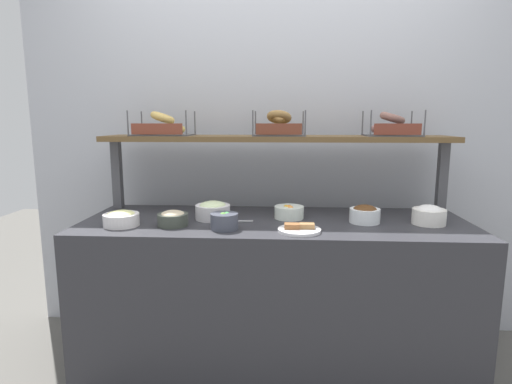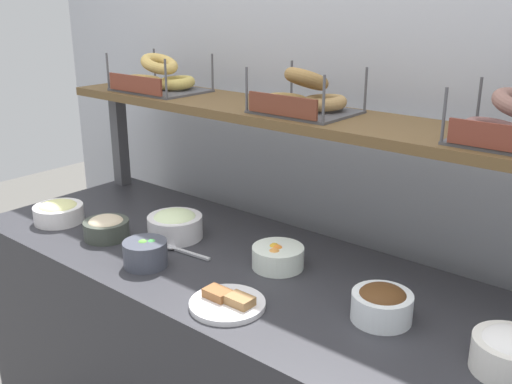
{
  "view_description": "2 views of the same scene",
  "coord_description": "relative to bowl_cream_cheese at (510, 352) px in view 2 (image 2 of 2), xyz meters",
  "views": [
    {
      "loc": [
        0.03,
        -2.1,
        1.36
      ],
      "look_at": [
        -0.1,
        0.03,
        0.99
      ],
      "focal_mm": 29.0,
      "sensor_mm": 36.0,
      "label": 1
    },
    {
      "loc": [
        1.05,
        -1.22,
        1.63
      ],
      "look_at": [
        -0.04,
        0.09,
        1.05
      ],
      "focal_mm": 41.24,
      "sensor_mm": 36.0,
      "label": 2
    }
  ],
  "objects": [
    {
      "name": "upper_shelf",
      "position": [
        -0.78,
        0.3,
        0.37
      ],
      "size": [
        1.96,
        0.32,
        0.03
      ],
      "primitive_type": "cube",
      "color": "brown",
      "rests_on": "shelf_riser_left"
    },
    {
      "name": "bowl_fruit_salad",
      "position": [
        -0.7,
        0.08,
        -0.01
      ],
      "size": [
        0.16,
        0.16,
        0.07
      ],
      "color": "white",
      "rests_on": "deli_counter"
    },
    {
      "name": "bowl_scallion_spread",
      "position": [
        -1.1,
        0.04,
        -0.0
      ],
      "size": [
        0.18,
        0.18,
        0.1
      ],
      "color": "white",
      "rests_on": "deli_counter"
    },
    {
      "name": "bagel_basket_everything",
      "position": [
        -0.76,
        0.29,
        0.43
      ],
      "size": [
        0.29,
        0.25,
        0.15
      ],
      "color": "#4C4C51",
      "rests_on": "upper_shelf"
    },
    {
      "name": "bowl_chocolate_spread",
      "position": [
        -0.32,
        0.01,
        -0.0
      ],
      "size": [
        0.15,
        0.15,
        0.09
      ],
      "color": "white",
      "rests_on": "deli_counter"
    },
    {
      "name": "back_wall",
      "position": [
        -0.78,
        0.58,
        0.3
      ],
      "size": [
        3.2,
        0.06,
        2.4
      ],
      "primitive_type": "cube",
      "color": "#ADB0BA",
      "rests_on": "ground_plane"
    },
    {
      "name": "bowl_cream_cheese",
      "position": [
        0.0,
        0.0,
        0.0
      ],
      "size": [
        0.16,
        0.16,
        0.1
      ],
      "color": "white",
      "rests_on": "deli_counter"
    },
    {
      "name": "serving_spoon_near_plate",
      "position": [
        -1.01,
        -0.03,
        -0.04
      ],
      "size": [
        0.18,
        0.04,
        0.01
      ],
      "color": "#B7B7BC",
      "rests_on": "deli_counter"
    },
    {
      "name": "deli_counter",
      "position": [
        -0.78,
        0.03,
        -0.47
      ],
      "size": [
        2.0,
        0.7,
        0.85
      ],
      "primitive_type": "cube",
      "color": "#2D2D33",
      "rests_on": "ground_plane"
    },
    {
      "name": "bowl_tuna_salad",
      "position": [
        -1.28,
        -0.11,
        -0.01
      ],
      "size": [
        0.15,
        0.15,
        0.08
      ],
      "color": "#40463C",
      "rests_on": "deli_counter"
    },
    {
      "name": "bagel_basket_sesame",
      "position": [
        -1.43,
        0.29,
        0.43
      ],
      "size": [
        0.33,
        0.26,
        0.14
      ],
      "color": "#4C4C51",
      "rests_on": "upper_shelf"
    },
    {
      "name": "shelf_riser_left",
      "position": [
        -1.72,
        0.3,
        0.15
      ],
      "size": [
        0.05,
        0.05,
        0.4
      ],
      "primitive_type": "cube",
      "color": "#4C4C51",
      "rests_on": "deli_counter"
    },
    {
      "name": "bowl_veggie_mix",
      "position": [
        -1.01,
        -0.16,
        -0.01
      ],
      "size": [
        0.13,
        0.13,
        0.08
      ],
      "color": "#454956",
      "rests_on": "deli_counter"
    },
    {
      "name": "bowl_egg_salad",
      "position": [
        -1.53,
        -0.13,
        -0.01
      ],
      "size": [
        0.17,
        0.17,
        0.08
      ],
      "color": "white",
      "rests_on": "deli_counter"
    },
    {
      "name": "serving_plate_white",
      "position": [
        -0.66,
        -0.19,
        -0.04
      ],
      "size": [
        0.2,
        0.2,
        0.04
      ],
      "color": "white",
      "rests_on": "deli_counter"
    }
  ]
}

